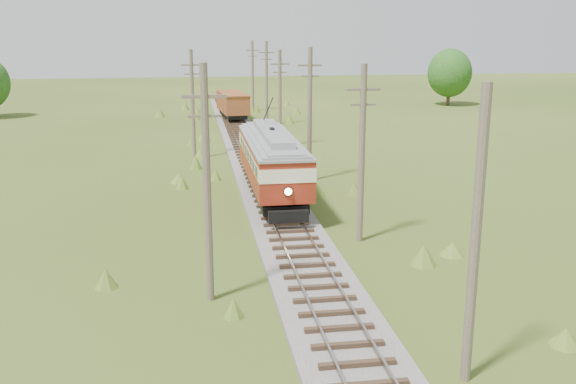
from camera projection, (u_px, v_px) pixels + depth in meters
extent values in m
cube|color=#605B54|center=(258.00, 171.00, 46.42)|extent=(3.60, 96.00, 0.25)
cube|color=#726659|center=(248.00, 167.00, 46.23)|extent=(0.08, 96.00, 0.17)
cube|color=#726659|center=(268.00, 166.00, 46.44)|extent=(0.08, 96.00, 0.17)
cube|color=#2D2116|center=(258.00, 168.00, 46.37)|extent=(2.40, 96.00, 0.16)
cube|color=black|center=(272.00, 185.00, 38.47)|extent=(2.46, 11.39, 0.46)
cube|color=maroon|center=(272.00, 168.00, 38.21)|extent=(2.90, 12.38, 1.13)
cube|color=#F0E9C5|center=(272.00, 153.00, 37.98)|extent=(2.93, 12.44, 0.72)
cube|color=black|center=(272.00, 153.00, 37.98)|extent=(2.95, 11.88, 0.57)
cube|color=maroon|center=(272.00, 145.00, 37.86)|extent=(2.90, 12.38, 0.31)
cube|color=gray|center=(272.00, 139.00, 37.77)|extent=(2.96, 12.50, 0.39)
cube|color=gray|center=(272.00, 133.00, 37.68)|extent=(1.31, 9.28, 0.41)
sphere|color=#FFF2BF|center=(288.00, 192.00, 32.17)|extent=(0.37, 0.37, 0.37)
cylinder|color=black|center=(268.00, 109.00, 39.17)|extent=(0.07, 4.80, 1.99)
cylinder|color=black|center=(269.00, 207.00, 33.89)|extent=(0.12, 0.83, 0.82)
cylinder|color=black|center=(298.00, 206.00, 34.11)|extent=(0.12, 0.83, 0.82)
cylinder|color=black|center=(252.00, 170.00, 42.85)|extent=(0.12, 0.83, 0.82)
cylinder|color=black|center=(275.00, 169.00, 43.08)|extent=(0.12, 0.83, 0.82)
cube|color=black|center=(233.00, 113.00, 71.78)|extent=(2.69, 7.25, 0.49)
cube|color=brown|center=(233.00, 102.00, 71.47)|extent=(3.27, 8.08, 1.97)
cube|color=brown|center=(232.00, 93.00, 71.21)|extent=(3.33, 8.24, 0.12)
cylinder|color=black|center=(230.00, 116.00, 69.37)|extent=(0.19, 0.80, 0.79)
cylinder|color=black|center=(243.00, 116.00, 69.71)|extent=(0.19, 0.80, 0.79)
cylinder|color=black|center=(223.00, 111.00, 73.81)|extent=(0.19, 0.80, 0.79)
cylinder|color=black|center=(236.00, 110.00, 74.16)|extent=(0.19, 0.80, 0.79)
cone|color=gray|center=(277.00, 137.00, 58.70)|extent=(2.74, 2.74, 1.03)
cone|color=gray|center=(286.00, 141.00, 58.03)|extent=(1.54, 1.54, 0.60)
cylinder|color=brown|center=(475.00, 239.00, 18.04)|extent=(0.30, 0.30, 8.80)
cylinder|color=brown|center=(362.00, 155.00, 30.55)|extent=(0.30, 0.30, 8.60)
cube|color=brown|center=(364.00, 90.00, 29.78)|extent=(1.60, 0.12, 0.12)
cube|color=brown|center=(363.00, 105.00, 29.95)|extent=(1.20, 0.10, 0.10)
cylinder|color=brown|center=(310.00, 115.00, 42.93)|extent=(0.30, 0.30, 9.00)
cube|color=brown|center=(310.00, 65.00, 42.11)|extent=(1.60, 0.12, 0.12)
cube|color=brown|center=(310.00, 76.00, 42.29)|extent=(1.20, 0.10, 0.10)
cylinder|color=brown|center=(280.00, 99.00, 55.43)|extent=(0.30, 0.30, 8.40)
cube|color=brown|center=(280.00, 64.00, 54.68)|extent=(1.60, 0.12, 0.12)
cube|color=brown|center=(280.00, 72.00, 54.86)|extent=(1.20, 0.10, 0.10)
cylinder|color=brown|center=(267.00, 84.00, 67.87)|extent=(0.30, 0.30, 8.90)
cube|color=brown|center=(266.00, 53.00, 67.07)|extent=(1.60, 0.12, 0.12)
cube|color=brown|center=(266.00, 59.00, 67.24)|extent=(1.20, 0.10, 0.10)
cylinder|color=brown|center=(253.00, 76.00, 80.32)|extent=(0.30, 0.30, 8.70)
cube|color=brown|center=(252.00, 50.00, 79.54)|extent=(1.60, 0.12, 0.12)
cube|color=brown|center=(252.00, 56.00, 79.71)|extent=(1.20, 0.10, 0.10)
cylinder|color=brown|center=(207.00, 186.00, 23.65)|extent=(0.30, 0.30, 9.00)
cube|color=brown|center=(204.00, 97.00, 22.83)|extent=(1.60, 0.12, 0.12)
cube|color=brown|center=(205.00, 116.00, 23.01)|extent=(1.20, 0.10, 0.10)
cylinder|color=brown|center=(193.00, 105.00, 50.47)|extent=(0.30, 0.30, 8.60)
cube|color=brown|center=(191.00, 65.00, 49.71)|extent=(1.60, 0.12, 0.12)
cube|color=brown|center=(192.00, 74.00, 49.88)|extent=(1.20, 0.10, 0.10)
cylinder|color=#38281C|center=(448.00, 96.00, 86.92)|extent=(0.50, 0.50, 2.52)
ellipsoid|color=#1D4815|center=(450.00, 73.00, 86.15)|extent=(5.88, 5.88, 6.47)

